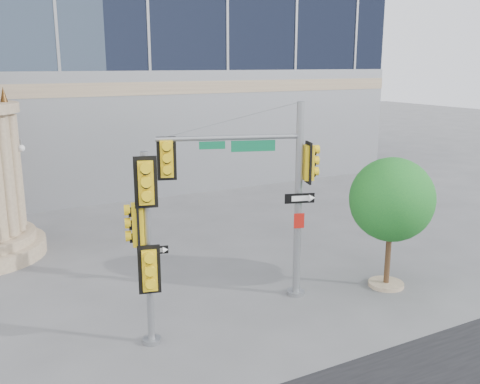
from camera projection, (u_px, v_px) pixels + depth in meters
name	position (u px, v px, depth m)	size (l,w,h in m)	color
ground	(270.00, 330.00, 13.00)	(120.00, 120.00, 0.00)	#545456
main_signal_pole	(263.00, 180.00, 14.10)	(4.02, 1.64, 5.36)	slate
secondary_signal_pole	(145.00, 236.00, 11.71)	(0.78, 0.70, 4.50)	slate
street_tree	(392.00, 203.00, 15.05)	(2.44, 2.38, 3.80)	gray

